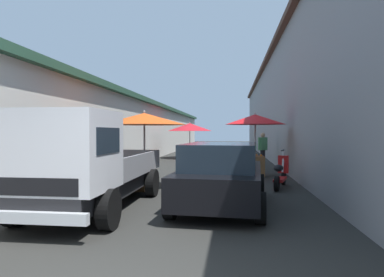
# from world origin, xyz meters

# --- Properties ---
(ground) EXTENTS (90.00, 90.00, 0.00)m
(ground) POSITION_xyz_m (13.50, 0.00, 0.00)
(ground) COLOR #282826
(building_left_whitewash) EXTENTS (49.80, 7.50, 3.61)m
(building_left_whitewash) POSITION_xyz_m (15.75, 7.04, 1.81)
(building_left_whitewash) COLOR beige
(building_left_whitewash) RESTS_ON ground
(building_right_concrete) EXTENTS (49.80, 7.50, 6.25)m
(building_right_concrete) POSITION_xyz_m (15.75, -7.04, 3.14)
(building_right_concrete) COLOR gray
(building_right_concrete) RESTS_ON ground
(fruit_stall_near_left) EXTENTS (2.30, 2.30, 2.45)m
(fruit_stall_near_left) POSITION_xyz_m (10.18, -2.22, 1.86)
(fruit_stall_near_left) COLOR #9E9EA3
(fruit_stall_near_left) RESTS_ON ground
(fruit_stall_mid_lane) EXTENTS (2.83, 2.83, 2.34)m
(fruit_stall_mid_lane) POSITION_xyz_m (18.34, 1.36, 1.85)
(fruit_stall_mid_lane) COLOR #9E9EA3
(fruit_stall_mid_lane) RESTS_ON ground
(fruit_stall_far_left) EXTENTS (2.50, 2.50, 2.34)m
(fruit_stall_far_left) POSITION_xyz_m (6.82, 1.29, 1.77)
(fruit_stall_far_left) COLOR #9E9EA3
(fruit_stall_far_left) RESTS_ON ground
(hatchback_car) EXTENTS (4.03, 2.17, 1.45)m
(hatchback_car) POSITION_xyz_m (4.72, -1.12, 0.74)
(hatchback_car) COLOR black
(hatchback_car) RESTS_ON ground
(delivery_truck) EXTENTS (4.93, 1.99, 2.08)m
(delivery_truck) POSITION_xyz_m (3.36, 1.64, 1.04)
(delivery_truck) COLOR black
(delivery_truck) RESTS_ON ground
(vendor_by_crates) EXTENTS (0.50, 0.47, 1.66)m
(vendor_by_crates) POSITION_xyz_m (13.74, -2.83, 0.96)
(vendor_by_crates) COLOR #232328
(vendor_by_crates) RESTS_ON ground
(parked_scooter) EXTENTS (1.65, 0.65, 1.14)m
(parked_scooter) POSITION_xyz_m (7.52, -2.81, 0.45)
(parked_scooter) COLOR black
(parked_scooter) RESTS_ON ground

